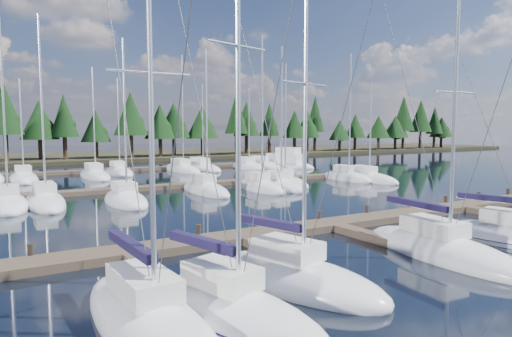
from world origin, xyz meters
TOP-DOWN VIEW (x-y plane):
  - ground at (0.00, 30.00)m, footprint 260.00×260.00m
  - far_shore at (0.00, 90.00)m, footprint 220.00×30.00m
  - main_dock at (0.00, 17.36)m, footprint 44.00×6.13m
  - back_docks at (0.00, 49.58)m, footprint 50.00×21.80m
  - front_sailboat_0 at (-13.52, 9.86)m, footprint 3.11×9.26m
  - front_sailboat_1 at (-11.11, 9.37)m, footprint 4.76×8.33m
  - front_sailboat_2 at (-7.57, 10.88)m, footprint 5.16×8.45m
  - front_sailboat_3 at (0.58, 10.66)m, footprint 3.48×9.52m
  - back_sailboat_rows at (0.19, 45.18)m, footprint 45.14×33.32m
  - motor_yacht_right at (21.12, 53.83)m, footprint 6.69×10.44m
  - tree_line at (-3.46, 80.20)m, footprint 184.87×11.04m

SIDE VIEW (x-z plane):
  - ground at x=0.00m, z-range 0.00..0.00m
  - back_docks at x=0.00m, z-range 0.00..0.40m
  - main_dock at x=0.00m, z-range -0.25..0.65m
  - back_sailboat_rows at x=0.19m, z-range -7.96..8.49m
  - front_sailboat_3 at x=0.58m, z-range -6.57..7.14m
  - front_sailboat_0 at x=-13.52m, z-range -6.51..7.09m
  - front_sailboat_2 at x=-7.57m, z-range -6.59..7.16m
  - far_shore at x=0.00m, z-range 0.00..0.60m
  - front_sailboat_1 at x=-11.11m, z-range -7.30..7.91m
  - motor_yacht_right at x=21.12m, z-range -1.95..3.02m
  - tree_line at x=-3.46m, z-range 0.59..14.34m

